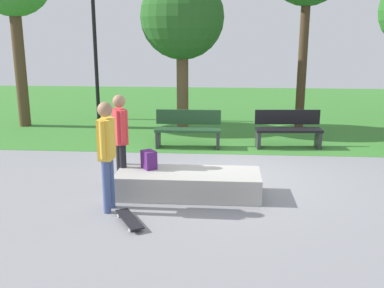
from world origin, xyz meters
TOP-DOWN VIEW (x-y plane):
  - ground_plane at (0.00, 0.00)m, footprint 28.00×28.00m
  - grass_lawn at (0.00, 7.72)m, footprint 26.60×12.56m
  - concrete_ledge at (-0.75, -1.26)m, footprint 2.49×0.91m
  - backpack_on_ledge at (-1.46, -1.09)m, footprint 0.32×0.34m
  - skater_performing_trick at (-1.96, -2.03)m, footprint 0.23×0.43m
  - skater_watching at (-1.99, -0.97)m, footprint 0.33×0.39m
  - skateboard_by_ledge at (-1.53, -2.51)m, footprint 0.57×0.79m
  - park_bench_far_left at (1.43, 2.22)m, footprint 1.63×0.59m
  - park_bench_far_right at (-1.02, 2.05)m, footprint 1.60×0.49m
  - tree_young_birch at (-1.34, 4.05)m, footprint 2.31×2.31m
  - lamp_post at (-4.23, 5.48)m, footprint 0.28×0.28m

SIDE VIEW (x-z plane):
  - ground_plane at x=0.00m, z-range 0.00..0.00m
  - grass_lawn at x=0.00m, z-range 0.00..0.01m
  - skateboard_by_ledge at x=-1.53m, z-range 0.02..0.10m
  - concrete_ledge at x=-0.75m, z-range 0.00..0.42m
  - park_bench_far_left at x=1.43m, z-range 0.03..0.94m
  - park_bench_far_right at x=-1.02m, z-range 0.03..0.94m
  - backpack_on_ledge at x=-1.46m, z-range 0.42..0.74m
  - skater_watching at x=-1.99m, z-range 0.15..1.86m
  - skater_performing_trick at x=-1.96m, z-range 0.15..1.91m
  - lamp_post at x=-4.23m, z-range 0.47..5.07m
  - tree_young_birch at x=-1.34m, z-range 0.96..5.27m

